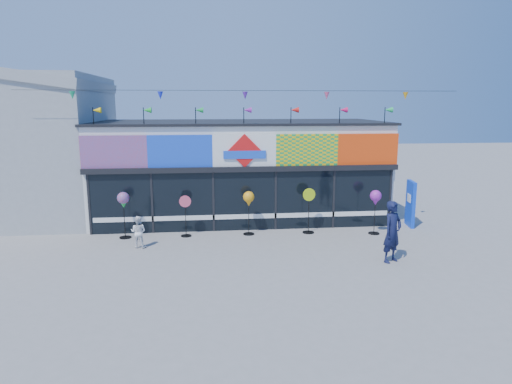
{
  "coord_description": "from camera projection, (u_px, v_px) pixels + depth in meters",
  "views": [
    {
      "loc": [
        -1.36,
        -13.68,
        4.85
      ],
      "look_at": [
        0.29,
        2.0,
        1.78
      ],
      "focal_mm": 32.0,
      "sensor_mm": 36.0,
      "label": 1
    }
  ],
  "objects": [
    {
      "name": "spinner_2",
      "position": [
        249.0,
        200.0,
        16.91
      ],
      "size": [
        0.42,
        0.42,
        1.65
      ],
      "color": "black",
      "rests_on": "ground"
    },
    {
      "name": "spinner_0",
      "position": [
        123.0,
        201.0,
        16.45
      ],
      "size": [
        0.43,
        0.43,
        1.71
      ],
      "color": "black",
      "rests_on": "ground"
    },
    {
      "name": "adult_man",
      "position": [
        392.0,
        232.0,
        14.02
      ],
      "size": [
        0.84,
        0.76,
        1.92
      ],
      "primitive_type": "imported",
      "rotation": [
        0.0,
        0.0,
        0.54
      ],
      "color": "#121638",
      "rests_on": "ground"
    },
    {
      "name": "neighbour_building",
      "position": [
        6.0,
        142.0,
        19.61
      ],
      "size": [
        8.18,
        7.2,
        6.87
      ],
      "color": "#9DA0A2",
      "rests_on": "ground"
    },
    {
      "name": "spinner_1",
      "position": [
        186.0,
        215.0,
        16.77
      ],
      "size": [
        0.43,
        0.39,
        1.54
      ],
      "color": "black",
      "rests_on": "ground"
    },
    {
      "name": "spinner_4",
      "position": [
        376.0,
        199.0,
        16.99
      ],
      "size": [
        0.42,
        0.42,
        1.68
      ],
      "color": "black",
      "rests_on": "ground"
    },
    {
      "name": "ground",
      "position": [
        254.0,
        259.0,
        14.42
      ],
      "size": [
        80.0,
        80.0,
        0.0
      ],
      "primitive_type": "plane",
      "color": "gray",
      "rests_on": "ground"
    },
    {
      "name": "child",
      "position": [
        138.0,
        232.0,
        15.5
      ],
      "size": [
        0.6,
        0.43,
        1.11
      ],
      "primitive_type": "imported",
      "rotation": [
        0.0,
        0.0,
        2.89
      ],
      "color": "white",
      "rests_on": "ground"
    },
    {
      "name": "kite_shop",
      "position": [
        240.0,
        169.0,
        19.83
      ],
      "size": [
        16.0,
        5.7,
        5.31
      ],
      "color": "white",
      "rests_on": "ground"
    },
    {
      "name": "blue_sign",
      "position": [
        410.0,
        204.0,
        18.18
      ],
      "size": [
        0.27,
        0.92,
        1.83
      ],
      "rotation": [
        0.0,
        0.0,
        -0.14
      ],
      "color": "blue",
      "rests_on": "ground"
    },
    {
      "name": "spinner_3",
      "position": [
        309.0,
        209.0,
        17.2
      ],
      "size": [
        0.48,
        0.44,
        1.72
      ],
      "color": "black",
      "rests_on": "ground"
    }
  ]
}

